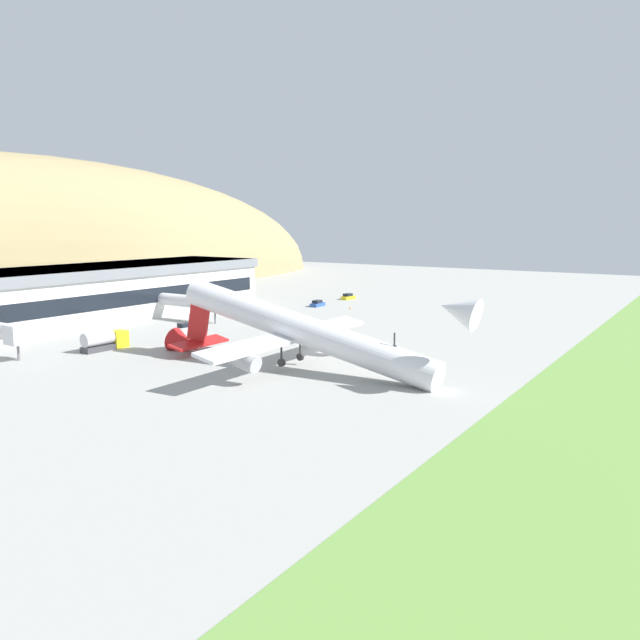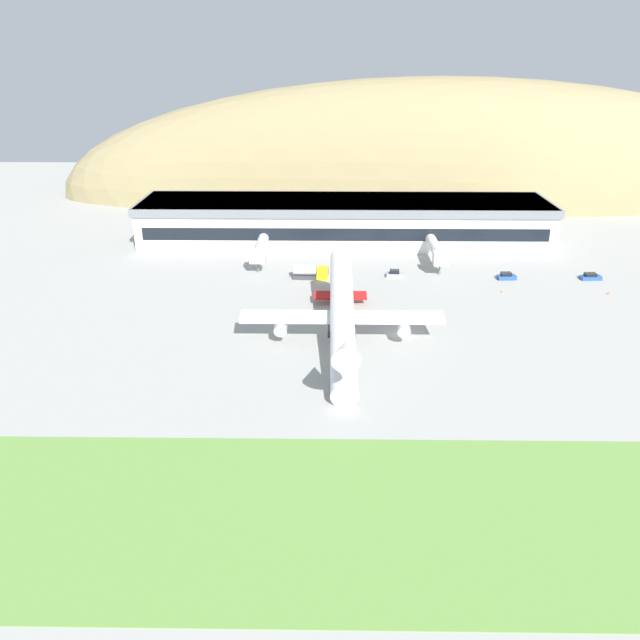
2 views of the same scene
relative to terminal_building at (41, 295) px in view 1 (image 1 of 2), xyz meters
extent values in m
plane|color=#9E9E99|center=(9.05, -57.90, -6.26)|extent=(366.33, 366.33, 0.00)
ellipsoid|color=#8E7F56|center=(33.43, 55.52, -6.26)|extent=(257.57, 57.86, 77.75)
cube|color=white|center=(0.00, 0.02, -0.73)|extent=(103.75, 21.36, 11.06)
cube|color=slate|center=(0.00, 0.02, 3.80)|extent=(104.95, 22.56, 1.99)
cube|color=black|center=(0.00, -10.71, -1.28)|extent=(99.60, 0.16, 3.10)
cube|color=silver|center=(-19.97, -25.21, -2.26)|extent=(3.38, 2.86, 2.86)
cylinder|color=slate|center=(-19.97, -24.71, -4.26)|extent=(0.36, 0.36, 4.00)
cylinder|color=silver|center=(20.88, -18.44, -2.26)|extent=(2.60, 15.55, 2.60)
cube|color=silver|center=(20.88, -26.21, -2.26)|extent=(3.38, 2.86, 2.86)
cylinder|color=slate|center=(20.88, -25.71, -4.26)|extent=(0.36, 0.36, 4.00)
cylinder|color=silver|center=(-1.65, -62.80, -0.69)|extent=(4.05, 40.62, 11.91)
cone|color=silver|center=(-1.65, -84.90, 3.72)|extent=(3.97, 5.14, 4.76)
cone|color=red|center=(-1.65, -40.31, -5.17)|extent=(3.97, 5.94, 4.92)
cube|color=red|center=(-1.65, -43.48, -0.20)|extent=(0.50, 5.27, 9.22)
cube|color=red|center=(-1.65, -43.29, -4.58)|extent=(10.52, 2.85, 0.91)
cube|color=silver|center=(-1.65, -60.81, -1.79)|extent=(34.85, 3.62, 1.15)
cylinder|color=#9E9EA3|center=(-12.11, -61.34, -3.24)|extent=(2.30, 3.98, 2.96)
cylinder|color=#9E9EA3|center=(8.80, -61.34, -3.24)|extent=(2.30, 3.98, 2.96)
cylinder|color=#2D2D2D|center=(-3.88, -60.81, -4.01)|extent=(0.28, 0.28, 2.20)
cylinder|color=#2D2D2D|center=(-3.88, -60.81, -5.11)|extent=(0.45, 1.10, 1.10)
cylinder|color=#2D2D2D|center=(0.57, -60.81, -4.01)|extent=(0.28, 0.28, 2.20)
cylinder|color=#2D2D2D|center=(0.57, -60.81, -5.11)|extent=(0.45, 1.10, 1.10)
cylinder|color=#2D2D2D|center=(-1.65, -76.74, -0.72)|extent=(0.22, 0.22, 1.98)
cylinder|color=#2D2D2D|center=(-1.65, -76.74, -1.71)|extent=(0.30, 0.83, 0.82)
cube|color=#999EA3|center=(10.81, -27.52, -5.79)|extent=(3.92, 2.09, 0.93)
cube|color=black|center=(10.62, -27.51, -4.95)|extent=(2.20, 1.69, 0.76)
cube|color=#264C99|center=(53.72, -28.53, -5.84)|extent=(4.53, 2.09, 0.84)
cube|color=black|center=(53.49, -28.55, -5.07)|extent=(2.52, 1.69, 0.69)
cube|color=#264C99|center=(35.25, -28.64, -5.81)|extent=(4.13, 2.06, 0.88)
cube|color=black|center=(35.05, -28.66, -5.01)|extent=(2.31, 1.66, 0.72)
cube|color=gold|center=(69.68, -27.61, -5.83)|extent=(4.35, 2.28, 0.86)
cube|color=black|center=(69.47, -27.59, -5.04)|extent=(2.45, 1.82, 0.70)
cube|color=gold|center=(-5.36, -28.91, -4.90)|extent=(2.55, 2.44, 2.71)
cube|color=black|center=(-4.11, -28.97, -4.41)|extent=(0.16, 1.99, 1.19)
cube|color=#38383D|center=(-9.18, -28.75, -5.81)|extent=(5.29, 2.33, 0.90)
cylinder|color=#B7B7BC|center=(-9.18, -28.75, -4.25)|extent=(5.04, 2.43, 2.22)
cube|color=orange|center=(32.16, -36.62, -6.24)|extent=(0.52, 0.52, 0.03)
cone|color=orange|center=(32.16, -36.62, -5.95)|extent=(0.40, 0.40, 0.55)
cube|color=orange|center=(53.91, -37.50, -6.24)|extent=(0.52, 0.52, 0.03)
cone|color=orange|center=(53.91, -37.50, -5.95)|extent=(0.40, 0.40, 0.55)
camera|label=1|loc=(-70.37, -110.84, 13.89)|focal=35.00mm
camera|label=2|loc=(-4.02, -158.69, 40.12)|focal=35.00mm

